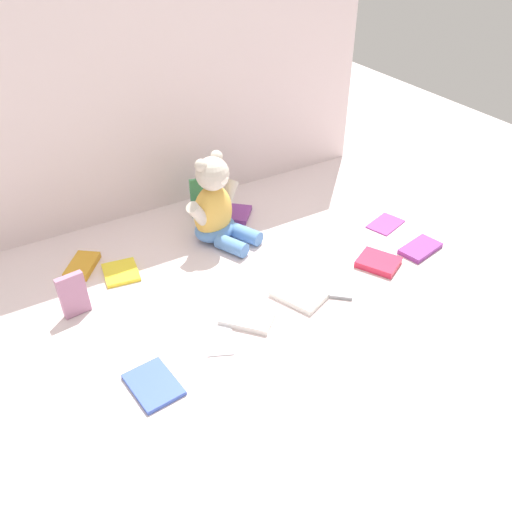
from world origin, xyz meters
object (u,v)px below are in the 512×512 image
Objects in this scene: book_case_1 at (219,339)px; book_case_11 at (247,318)px; book_case_12 at (82,265)px; book_case_10 at (336,288)px; book_case_3 at (299,295)px; book_case_6 at (238,214)px; book_case_4 at (121,272)px; book_case_8 at (386,223)px; book_case_5 at (378,262)px; book_case_9 at (420,248)px; book_case_2 at (153,385)px; book_case_7 at (73,295)px; teddy_bear at (215,209)px; book_case_0 at (204,197)px.

book_case_11 is (0.10, 0.03, 0.00)m from book_case_1.
book_case_10 is at bearing -1.08° from book_case_12.
book_case_3 and book_case_6 have the same top height.
book_case_8 is at bearing 176.14° from book_case_4.
book_case_12 is at bearing 115.66° from book_case_3.
book_case_3 is at bearing -147.72° from book_case_1.
book_case_10 is 0.76× the size of book_case_12.
book_case_8 is (0.71, 0.20, 0.00)m from book_case_1.
book_case_1 is at bearing -29.04° from book_case_12.
book_case_3 is at bearing -62.30° from book_case_10.
book_case_5 reaches higher than book_case_9.
book_case_1 is at bearing -24.50° from book_case_11.
book_case_12 is at bearing 85.38° from book_case_2.
book_case_4 is 0.61m from book_case_10.
book_case_11 is at bearing -18.30° from book_case_12.
book_case_2 is 0.57m from book_case_10.
book_case_7 reaches higher than book_case_5.
book_case_8 is 0.91× the size of book_case_9.
book_case_7 reaches higher than book_case_3.
book_case_7 reaches higher than book_case_1.
book_case_10 is (-0.34, -0.18, 0.00)m from book_case_8.
teddy_bear is 0.34m from book_case_4.
book_case_7 reaches higher than book_case_11.
book_case_1 is 0.40m from book_case_4.
book_case_2 is 0.44m from book_case_4.
book_case_1 is at bearing -102.02° from book_case_0.
book_case_2 is at bearing 159.22° from book_case_5.
book_case_9 is (0.44, -0.01, -0.00)m from book_case_3.
book_case_2 is at bearing -25.72° from book_case_11.
book_case_8 is at bearing 4.73° from book_case_6.
book_case_8 is 0.64m from book_case_11.
book_case_8 reaches higher than book_case_1.
book_case_10 is at bearing 151.51° from book_case_4.
book_case_3 reaches higher than book_case_4.
book_case_10 is at bearing 134.92° from book_case_11.
book_case_2 reaches higher than book_case_8.
book_case_10 is at bearing -65.11° from book_case_0.
book_case_8 is at bearing -25.78° from book_case_0.
book_case_10 reaches higher than book_case_1.
book_case_9 is 1.00× the size of book_case_11.
book_case_5 is 0.50m from book_case_6.
book_case_11 is (-0.61, -0.00, 0.00)m from book_case_9.
teddy_bear is 3.03× the size of book_case_10.
teddy_bear is 2.54× the size of book_case_4.
book_case_0 reaches higher than book_case_12.
book_case_3 is 1.29× the size of book_case_6.
teddy_bear reaches higher than book_case_11.
book_case_3 is at bearing -105.91° from teddy_bear.
teddy_bear reaches higher than book_case_7.
book_case_2 is 0.98× the size of book_case_3.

